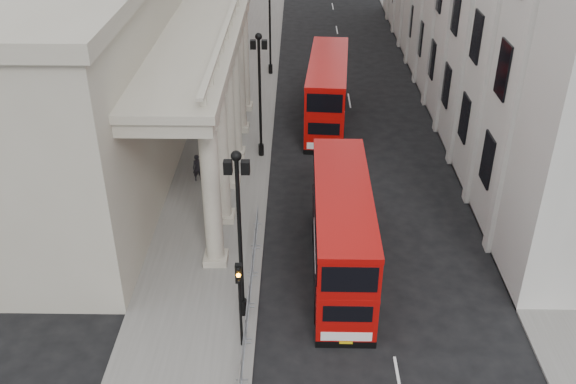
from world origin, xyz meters
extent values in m
plane|color=black|center=(0.00, 0.00, 0.00)|extent=(260.00, 260.00, 0.00)
cube|color=slate|center=(-3.00, 30.00, 0.06)|extent=(6.00, 140.00, 0.12)
cube|color=slate|center=(13.50, 30.00, 0.06)|extent=(3.00, 140.00, 0.12)
cube|color=slate|center=(-0.05, 30.00, 0.07)|extent=(0.20, 140.00, 0.14)
cube|color=#A8A08C|center=(-10.50, 18.00, 6.00)|extent=(9.00, 28.00, 12.00)
cylinder|color=black|center=(-0.60, 4.00, 0.52)|extent=(0.36, 0.36, 0.80)
cylinder|color=black|center=(-0.60, 4.00, 4.12)|extent=(0.18, 0.18, 8.00)
sphere|color=black|center=(-0.60, 4.00, 8.22)|extent=(0.44, 0.44, 0.44)
cube|color=black|center=(-0.25, 4.00, 7.72)|extent=(0.35, 0.35, 0.55)
cube|color=black|center=(-0.95, 4.00, 7.72)|extent=(0.35, 0.35, 0.55)
cylinder|color=black|center=(-0.60, 20.00, 0.52)|extent=(0.36, 0.36, 0.80)
cylinder|color=black|center=(-0.60, 20.00, 4.12)|extent=(0.18, 0.18, 8.00)
sphere|color=black|center=(-0.60, 20.00, 8.22)|extent=(0.44, 0.44, 0.44)
cube|color=black|center=(-0.25, 20.00, 7.72)|extent=(0.35, 0.35, 0.55)
cube|color=black|center=(-0.95, 20.00, 7.72)|extent=(0.35, 0.35, 0.55)
cylinder|color=black|center=(-0.60, 36.00, 0.52)|extent=(0.36, 0.36, 0.80)
cylinder|color=black|center=(-0.60, 36.00, 4.12)|extent=(0.18, 0.18, 8.00)
cylinder|color=black|center=(-0.50, 2.00, 1.82)|extent=(0.12, 0.12, 3.40)
cube|color=black|center=(-0.50, 2.00, 3.97)|extent=(0.28, 0.22, 0.90)
sphere|color=black|center=(-0.50, 1.87, 4.27)|extent=(0.18, 0.18, 0.18)
sphere|color=orange|center=(-0.50, 1.87, 3.97)|extent=(0.18, 0.18, 0.18)
sphere|color=black|center=(-0.50, 1.87, 3.67)|extent=(0.18, 0.18, 0.18)
cube|color=gray|center=(-0.35, 1.05, 0.67)|extent=(0.50, 2.30, 1.10)
cube|color=gray|center=(-0.35, 3.40, 0.67)|extent=(0.50, 2.30, 1.10)
cube|color=gray|center=(-0.35, 5.75, 0.67)|extent=(0.50, 2.30, 1.10)
cube|color=gray|center=(-0.35, 8.10, 0.67)|extent=(0.50, 2.30, 1.10)
cube|color=gray|center=(-0.35, 10.45, 0.67)|extent=(0.50, 2.30, 1.10)
cube|color=#A50907|center=(3.99, 7.44, 1.41)|extent=(2.66, 10.95, 2.08)
cube|color=#A50907|center=(3.99, 7.44, 3.57)|extent=(2.66, 10.95, 1.82)
cube|color=#A50907|center=(3.99, 7.44, 4.61)|extent=(2.70, 10.99, 0.26)
cube|color=black|center=(3.99, 7.44, 0.18)|extent=(2.68, 10.95, 0.36)
cube|color=black|center=(3.99, 7.44, 1.67)|extent=(2.71, 8.87, 1.04)
cube|color=black|center=(3.99, 7.44, 3.67)|extent=(2.72, 10.32, 1.15)
cube|color=white|center=(3.96, 1.99, 0.68)|extent=(2.19, 0.07, 0.47)
cube|color=yellow|center=(3.96, 1.97, 0.33)|extent=(0.57, 0.04, 0.14)
cylinder|color=black|center=(2.79, 3.65, 0.52)|extent=(0.34, 1.04, 1.04)
cylinder|color=black|center=(5.15, 3.63, 0.52)|extent=(0.34, 1.04, 1.04)
cylinder|color=black|center=(2.83, 10.00, 0.52)|extent=(0.34, 1.04, 1.04)
cylinder|color=black|center=(5.18, 9.99, 0.52)|extent=(0.34, 1.04, 1.04)
cube|color=#B50A08|center=(3.99, 25.77, 1.43)|extent=(3.50, 11.29, 2.12)
cube|color=#B50A08|center=(3.99, 25.77, 3.63)|extent=(3.50, 11.29, 1.85)
cube|color=#B50A08|center=(3.99, 25.77, 4.68)|extent=(3.54, 11.33, 0.26)
cube|color=black|center=(3.99, 25.77, 0.19)|extent=(3.52, 11.29, 0.37)
cube|color=black|center=(3.99, 25.77, 1.69)|extent=(3.40, 9.18, 1.06)
cube|color=black|center=(3.99, 25.77, 3.73)|extent=(3.51, 10.66, 1.16)
cube|color=white|center=(3.57, 20.24, 0.69)|extent=(2.22, 0.24, 0.48)
cube|color=yellow|center=(3.56, 20.23, 0.34)|extent=(0.58, 0.09, 0.14)
cylinder|color=black|center=(2.50, 22.01, 0.53)|extent=(0.42, 1.08, 1.06)
cylinder|color=black|center=(4.89, 21.83, 0.53)|extent=(0.42, 1.08, 1.06)
cylinder|color=black|center=(3.00, 28.45, 0.53)|extent=(0.42, 1.08, 1.06)
cylinder|color=black|center=(5.39, 28.26, 0.53)|extent=(0.42, 1.08, 1.06)
imported|color=black|center=(-4.36, 16.49, 0.98)|extent=(0.72, 0.57, 1.72)
imported|color=black|center=(-3.41, 19.11, 0.96)|extent=(1.00, 0.92, 1.67)
imported|color=black|center=(-3.54, 23.78, 1.05)|extent=(1.01, 0.76, 1.86)
camera|label=1|loc=(1.80, -18.48, 19.74)|focal=40.00mm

